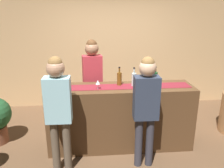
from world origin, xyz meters
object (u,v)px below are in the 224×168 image
(wine_bottle_green, at_px, (155,78))
(wine_bottle_amber, at_px, (119,78))
(wine_glass_mid_counter, at_px, (98,83))
(customer_sipping, at_px, (146,102))
(customer_browsing, at_px, (58,104))
(wine_glass_near_customer, at_px, (58,81))
(wine_bottle_clear, at_px, (134,79))
(bartender, at_px, (92,76))

(wine_bottle_green, bearing_deg, wine_bottle_amber, 177.26)
(wine_bottle_amber, bearing_deg, wine_glass_mid_counter, -154.47)
(customer_sipping, bearing_deg, customer_browsing, -177.98)
(customer_browsing, bearing_deg, customer_sipping, 1.64)
(wine_bottle_amber, bearing_deg, wine_glass_near_customer, -176.45)
(wine_bottle_clear, bearing_deg, wine_bottle_amber, 166.49)
(wine_glass_near_customer, relative_size, wine_glass_mid_counter, 1.00)
(wine_bottle_amber, bearing_deg, customer_sipping, -65.64)
(wine_bottle_green, relative_size, customer_browsing, 0.18)
(wine_bottle_amber, distance_m, wine_glass_near_customer, 0.96)
(wine_bottle_amber, bearing_deg, wine_bottle_clear, -13.51)
(bartender, bearing_deg, wine_glass_mid_counter, 87.98)
(wine_glass_near_customer, bearing_deg, wine_bottle_amber, 3.55)
(wine_bottle_clear, xyz_separation_m, customer_sipping, (0.07, -0.59, -0.16))
(wine_bottle_green, relative_size, wine_bottle_amber, 1.00)
(wine_bottle_amber, height_order, wine_glass_near_customer, wine_bottle_amber)
(wine_glass_mid_counter, height_order, bartender, bartender)
(wine_glass_mid_counter, bearing_deg, bartender, 96.93)
(wine_bottle_clear, bearing_deg, wine_glass_near_customer, -179.76)
(wine_bottle_green, height_order, customer_browsing, customer_browsing)
(wine_glass_mid_counter, xyz_separation_m, bartender, (-0.08, 0.66, -0.08))
(wine_bottle_clear, relative_size, wine_glass_near_customer, 2.10)
(wine_bottle_green, height_order, customer_sipping, customer_sipping)
(bartender, xyz_separation_m, customer_sipping, (0.72, -1.14, -0.07))
(wine_bottle_clear, distance_m, wine_glass_mid_counter, 0.58)
(wine_bottle_clear, relative_size, wine_bottle_green, 1.00)
(wine_glass_mid_counter, distance_m, customer_sipping, 0.81)
(bartender, distance_m, customer_sipping, 1.35)
(wine_bottle_green, xyz_separation_m, wine_glass_near_customer, (-1.53, -0.03, -0.01))
(wine_bottle_clear, relative_size, wine_glass_mid_counter, 2.10)
(wine_glass_near_customer, height_order, customer_browsing, customer_browsing)
(wine_bottle_clear, height_order, wine_bottle_amber, same)
(bartender, bearing_deg, wine_bottle_green, 143.46)
(wine_bottle_green, xyz_separation_m, bartender, (-1.00, 0.52, -0.09))
(wine_glass_near_customer, bearing_deg, wine_bottle_green, 1.18)
(wine_bottle_amber, height_order, bartender, bartender)
(wine_bottle_green, distance_m, bartender, 1.14)
(wine_glass_mid_counter, height_order, customer_sipping, customer_sipping)
(wine_bottle_green, distance_m, wine_glass_mid_counter, 0.93)
(customer_browsing, bearing_deg, wine_bottle_amber, 37.70)
(customer_browsing, bearing_deg, wine_glass_near_customer, 97.54)
(wine_bottle_clear, distance_m, customer_sipping, 0.62)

